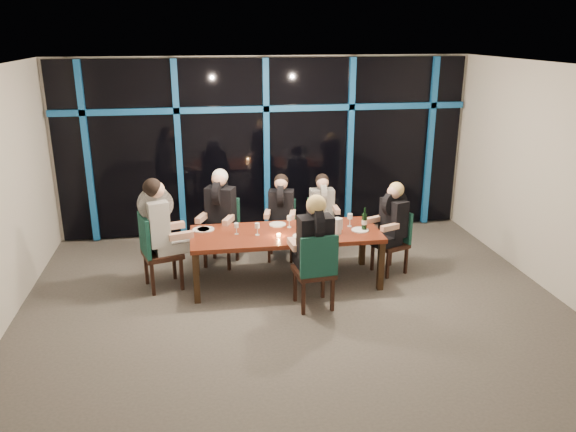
{
  "coord_description": "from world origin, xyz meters",
  "views": [
    {
      "loc": [
        -1.12,
        -6.36,
        3.41
      ],
      "look_at": [
        0.0,
        0.6,
        1.05
      ],
      "focal_mm": 35.0,
      "sensor_mm": 36.0,
      "label": 1
    }
  ],
  "objects_px": {
    "diner_far_mid": "(281,205)",
    "diner_near_mid": "(314,235)",
    "dining_table": "(286,237)",
    "chair_far_mid": "(282,226)",
    "chair_near_mid": "(316,268)",
    "diner_end_right": "(392,215)",
    "wine_bottle": "(364,222)",
    "chair_far_right": "(321,223)",
    "chair_end_right": "(395,238)",
    "chair_end_left": "(155,248)",
    "chair_far_left": "(223,227)",
    "diner_far_right": "(322,203)",
    "diner_far_left": "(220,204)",
    "diner_end_left": "(159,218)",
    "water_pitcher": "(337,226)"
  },
  "relations": [
    {
      "from": "chair_end_left",
      "to": "chair_near_mid",
      "type": "bearing_deg",
      "value": -131.41
    },
    {
      "from": "diner_near_mid",
      "to": "water_pitcher",
      "type": "relative_size",
      "value": 4.54
    },
    {
      "from": "water_pitcher",
      "to": "diner_near_mid",
      "type": "bearing_deg",
      "value": -137.45
    },
    {
      "from": "chair_far_right",
      "to": "diner_far_right",
      "type": "relative_size",
      "value": 1.03
    },
    {
      "from": "diner_near_mid",
      "to": "diner_far_mid",
      "type": "bearing_deg",
      "value": -89.63
    },
    {
      "from": "chair_near_mid",
      "to": "diner_end_right",
      "type": "bearing_deg",
      "value": -149.32
    },
    {
      "from": "chair_end_right",
      "to": "diner_far_right",
      "type": "relative_size",
      "value": 1.08
    },
    {
      "from": "dining_table",
      "to": "chair_far_mid",
      "type": "distance_m",
      "value": 0.95
    },
    {
      "from": "diner_far_mid",
      "to": "diner_end_left",
      "type": "distance_m",
      "value": 1.91
    },
    {
      "from": "diner_end_left",
      "to": "diner_far_left",
      "type": "bearing_deg",
      "value": -67.16
    },
    {
      "from": "diner_near_mid",
      "to": "chair_end_right",
      "type": "bearing_deg",
      "value": -152.62
    },
    {
      "from": "water_pitcher",
      "to": "chair_end_left",
      "type": "bearing_deg",
      "value": 163.23
    },
    {
      "from": "chair_far_right",
      "to": "wine_bottle",
      "type": "distance_m",
      "value": 1.24
    },
    {
      "from": "chair_far_mid",
      "to": "wine_bottle",
      "type": "height_order",
      "value": "wine_bottle"
    },
    {
      "from": "chair_far_left",
      "to": "chair_end_left",
      "type": "distance_m",
      "value": 1.23
    },
    {
      "from": "dining_table",
      "to": "diner_end_right",
      "type": "relative_size",
      "value": 2.88
    },
    {
      "from": "chair_end_left",
      "to": "diner_end_right",
      "type": "xyz_separation_m",
      "value": [
        3.33,
        0.02,
        0.29
      ]
    },
    {
      "from": "diner_end_left",
      "to": "chair_far_mid",
      "type": "bearing_deg",
      "value": -81.44
    },
    {
      "from": "chair_far_right",
      "to": "diner_near_mid",
      "type": "xyz_separation_m",
      "value": [
        -0.49,
        -1.8,
        0.49
      ]
    },
    {
      "from": "diner_far_left",
      "to": "chair_far_right",
      "type": "bearing_deg",
      "value": 31.97
    },
    {
      "from": "chair_far_right",
      "to": "water_pitcher",
      "type": "bearing_deg",
      "value": -90.11
    },
    {
      "from": "diner_far_mid",
      "to": "diner_near_mid",
      "type": "distance_m",
      "value": 1.65
    },
    {
      "from": "diner_near_mid",
      "to": "water_pitcher",
      "type": "xyz_separation_m",
      "value": [
        0.45,
        0.6,
        -0.12
      ]
    },
    {
      "from": "chair_end_left",
      "to": "diner_far_right",
      "type": "distance_m",
      "value": 2.66
    },
    {
      "from": "chair_near_mid",
      "to": "wine_bottle",
      "type": "xyz_separation_m",
      "value": [
        0.84,
        0.76,
        0.3
      ]
    },
    {
      "from": "chair_far_left",
      "to": "diner_far_mid",
      "type": "relative_size",
      "value": 1.13
    },
    {
      "from": "diner_far_mid",
      "to": "diner_far_right",
      "type": "relative_size",
      "value": 1.04
    },
    {
      "from": "chair_near_mid",
      "to": "diner_end_right",
      "type": "height_order",
      "value": "diner_end_right"
    },
    {
      "from": "chair_near_mid",
      "to": "wine_bottle",
      "type": "relative_size",
      "value": 3.14
    },
    {
      "from": "diner_far_mid",
      "to": "chair_near_mid",
      "type": "bearing_deg",
      "value": -70.33
    },
    {
      "from": "chair_end_left",
      "to": "diner_far_mid",
      "type": "bearing_deg",
      "value": -83.56
    },
    {
      "from": "chair_far_mid",
      "to": "diner_far_mid",
      "type": "relative_size",
      "value": 1.03
    },
    {
      "from": "chair_far_left",
      "to": "diner_far_right",
      "type": "distance_m",
      "value": 1.58
    },
    {
      "from": "chair_far_right",
      "to": "water_pitcher",
      "type": "xyz_separation_m",
      "value": [
        -0.04,
        -1.2,
        0.37
      ]
    },
    {
      "from": "chair_far_right",
      "to": "chair_near_mid",
      "type": "relative_size",
      "value": 0.86
    },
    {
      "from": "chair_end_right",
      "to": "diner_far_left",
      "type": "xyz_separation_m",
      "value": [
        -2.49,
        0.65,
        0.44
      ]
    },
    {
      "from": "chair_end_left",
      "to": "wine_bottle",
      "type": "relative_size",
      "value": 3.25
    },
    {
      "from": "chair_far_right",
      "to": "chair_end_right",
      "type": "height_order",
      "value": "chair_end_right"
    },
    {
      "from": "diner_far_right",
      "to": "wine_bottle",
      "type": "height_order",
      "value": "diner_far_right"
    },
    {
      "from": "dining_table",
      "to": "diner_end_left",
      "type": "relative_size",
      "value": 2.51
    },
    {
      "from": "chair_far_left",
      "to": "diner_end_right",
      "type": "distance_m",
      "value": 2.52
    },
    {
      "from": "chair_far_left",
      "to": "diner_near_mid",
      "type": "relative_size",
      "value": 1.0
    },
    {
      "from": "chair_end_left",
      "to": "chair_near_mid",
      "type": "height_order",
      "value": "chair_end_left"
    },
    {
      "from": "diner_end_left",
      "to": "wine_bottle",
      "type": "height_order",
      "value": "diner_end_left"
    },
    {
      "from": "diner_near_mid",
      "to": "chair_far_left",
      "type": "bearing_deg",
      "value": -62.67
    },
    {
      "from": "chair_far_right",
      "to": "diner_far_left",
      "type": "bearing_deg",
      "value": -169.49
    },
    {
      "from": "diner_end_left",
      "to": "diner_far_right",
      "type": "bearing_deg",
      "value": -87.13
    },
    {
      "from": "diner_far_right",
      "to": "diner_far_mid",
      "type": "bearing_deg",
      "value": -170.01
    },
    {
      "from": "diner_end_right",
      "to": "chair_end_left",
      "type": "bearing_deg",
      "value": -111.14
    },
    {
      "from": "chair_end_left",
      "to": "chair_end_right",
      "type": "relative_size",
      "value": 1.15
    }
  ]
}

